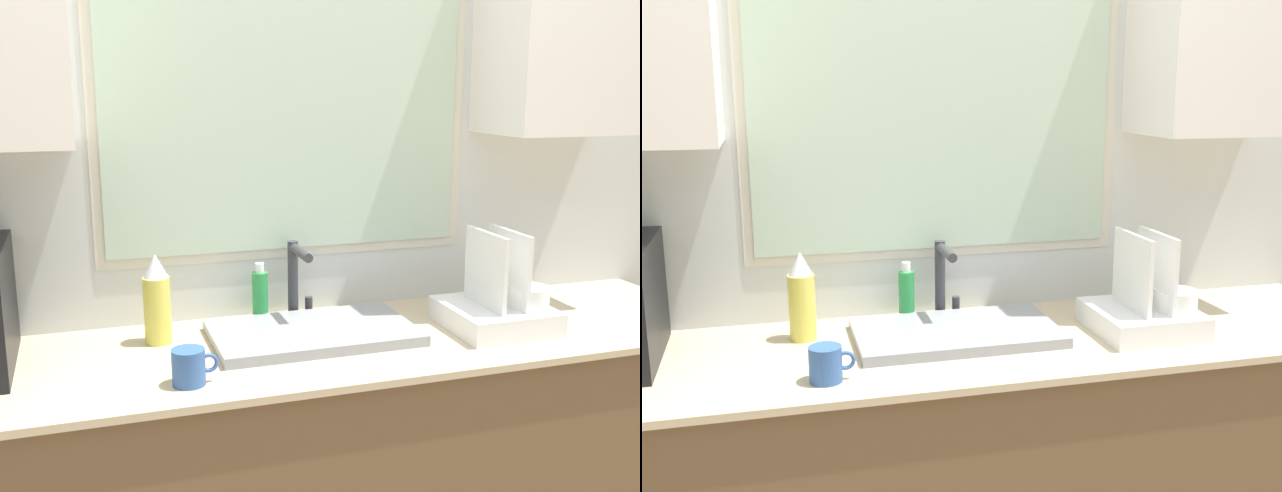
# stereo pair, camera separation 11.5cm
# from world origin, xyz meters

# --- Properties ---
(countertop) EXTENTS (2.51, 0.63, 0.90)m
(countertop) POSITION_xyz_m (0.00, 0.30, 0.45)
(countertop) COLOR brown
(countertop) RESTS_ON ground_plane
(wall_back) EXTENTS (6.00, 0.38, 2.60)m
(wall_back) POSITION_xyz_m (0.00, 0.60, 1.40)
(wall_back) COLOR silver
(wall_back) RESTS_ON ground_plane
(sink_basin) EXTENTS (0.57, 0.34, 0.03)m
(sink_basin) POSITION_xyz_m (-0.01, 0.34, 0.91)
(sink_basin) COLOR gray
(sink_basin) RESTS_ON countertop
(faucet) EXTENTS (0.08, 0.18, 0.24)m
(faucet) POSITION_xyz_m (-0.00, 0.51, 1.04)
(faucet) COLOR #333338
(faucet) RESTS_ON countertop
(dish_rack) EXTENTS (0.29, 0.30, 0.29)m
(dish_rack) POSITION_xyz_m (0.54, 0.25, 0.96)
(dish_rack) COLOR white
(dish_rack) RESTS_ON countertop
(spray_bottle) EXTENTS (0.07, 0.07, 0.25)m
(spray_bottle) POSITION_xyz_m (-0.43, 0.43, 1.02)
(spray_bottle) COLOR #D8CC4C
(spray_bottle) RESTS_ON countertop
(soap_bottle) EXTENTS (0.05, 0.05, 0.18)m
(soap_bottle) POSITION_xyz_m (-0.11, 0.52, 0.98)
(soap_bottle) COLOR #268C3F
(soap_bottle) RESTS_ON countertop
(mug_near_sink) EXTENTS (0.11, 0.08, 0.09)m
(mug_near_sink) POSITION_xyz_m (-0.39, 0.11, 0.94)
(mug_near_sink) COLOR #335999
(mug_near_sink) RESTS_ON countertop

